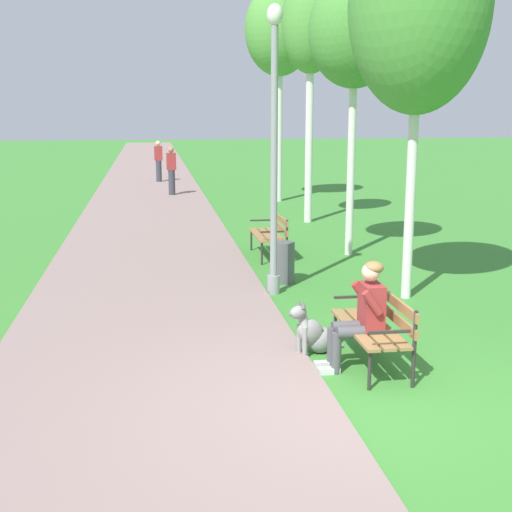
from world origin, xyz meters
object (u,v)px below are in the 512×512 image
litter_bin (284,262)px  pedestrian_distant (172,171)px  lamp_post_near (274,150)px  park_bench_mid (271,231)px  park_bench_near (377,322)px  pedestrian_further_distant (159,161)px  dog_grey (314,333)px  birch_tree_fifth (279,32)px  person_seated_on_near_bench (362,311)px  birch_tree_fourth (311,25)px  birch_tree_third (355,33)px  birch_tree_second (419,6)px

litter_bin → pedestrian_distant: (-1.49, 12.21, 0.49)m
lamp_post_near → pedestrian_distant: (-1.19, 12.89, -1.44)m
park_bench_mid → litter_bin: (-0.15, -2.09, -0.16)m
park_bench_near → pedestrian_further_distant: 20.65m
dog_grey → park_bench_mid: bearing=85.4°
litter_bin → pedestrian_further_distant: 16.70m
park_bench_near → pedestrian_distant: size_ratio=0.91×
birch_tree_fifth → pedestrian_further_distant: (-3.68, 6.22, -4.34)m
person_seated_on_near_bench → pedestrian_further_distant: bearing=95.4°
lamp_post_near → birch_tree_fourth: bearing=72.7°
person_seated_on_near_bench → birch_tree_third: (1.63, 6.10, 3.62)m
birch_tree_third → litter_bin: size_ratio=7.69×
birch_tree_fourth → pedestrian_distant: bearing=118.8°
birch_tree_fourth → person_seated_on_near_bench: bearing=-99.6°
person_seated_on_near_bench → park_bench_mid: bearing=89.7°
park_bench_mid → lamp_post_near: (-0.45, -2.77, 1.77)m
dog_grey → birch_tree_fourth: birch_tree_fourth is taller
park_bench_mid → person_seated_on_near_bench: (-0.04, -6.11, 0.17)m
pedestrian_distant → park_bench_near: bearing=-83.6°
litter_bin → birch_tree_fourth: bearing=73.5°
park_bench_mid → person_seated_on_near_bench: person_seated_on_near_bench is taller
park_bench_near → park_bench_mid: 6.03m
pedestrian_distant → pedestrian_further_distant: bearing=94.8°
birch_tree_fifth → litter_bin: (-1.82, -10.36, -4.83)m
pedestrian_distant → birch_tree_fifth: bearing=-29.2°
park_bench_near → pedestrian_further_distant: bearing=96.0°
park_bench_near → birch_tree_second: (1.39, 2.72, 3.83)m
birch_tree_second → litter_bin: birch_tree_second is taller
park_bench_mid → litter_bin: size_ratio=2.14×
birch_tree_third → park_bench_near: bearing=-103.3°
pedestrian_further_distant → pedestrian_distant: bearing=-85.2°
birch_tree_second → lamp_post_near: bearing=164.8°
lamp_post_near → birch_tree_fourth: 7.65m
birch_tree_third → pedestrian_distant: 11.18m
person_seated_on_near_bench → pedestrian_further_distant: size_ratio=0.76×
person_seated_on_near_bench → dog_grey: bearing=127.6°
lamp_post_near → park_bench_mid: bearing=80.8°
park_bench_mid → dog_grey: (-0.45, -5.57, -0.25)m
pedestrian_distant → lamp_post_near: bearing=-84.7°
person_seated_on_near_bench → birch_tree_fourth: size_ratio=0.20×
birch_tree_third → pedestrian_further_distant: bearing=103.9°
park_bench_near → person_seated_on_near_bench: person_seated_on_near_bench is taller
park_bench_near → pedestrian_further_distant: (-2.17, 20.53, 0.33)m
litter_bin → park_bench_near: bearing=-85.4°
dog_grey → birch_tree_third: 7.17m
dog_grey → litter_bin: (0.30, 3.48, 0.09)m
lamp_post_near → pedestrian_further_distant: (-1.55, 17.26, -1.44)m
birch_tree_fourth → pedestrian_distant: size_ratio=3.79×
person_seated_on_near_bench → litter_bin: bearing=91.6°
park_bench_mid → dog_grey: bearing=-94.6°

